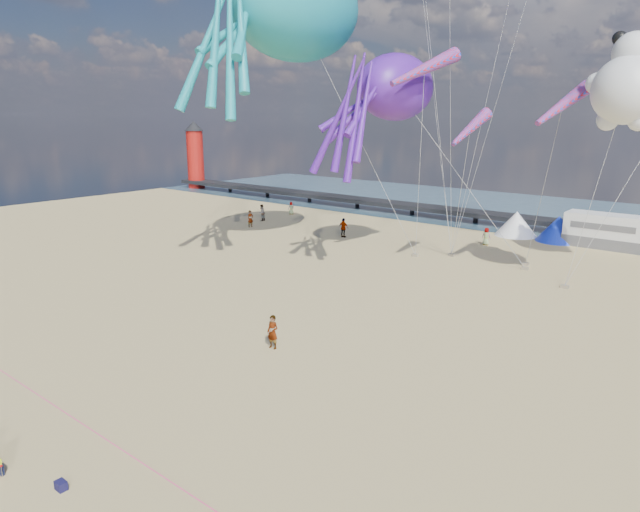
% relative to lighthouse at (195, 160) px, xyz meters
% --- Properties ---
extents(ground, '(120.00, 120.00, 0.00)m').
position_rel_lighthouse_xyz_m(ground, '(56.00, -44.00, -4.50)').
color(ground, tan).
rests_on(ground, ground).
extents(water, '(120.00, 120.00, 0.00)m').
position_rel_lighthouse_xyz_m(water, '(56.00, 11.00, -4.48)').
color(water, '#365468').
rests_on(water, ground).
extents(pier, '(60.00, 3.00, 0.50)m').
position_rel_lighthouse_xyz_m(pier, '(28.00, 0.00, -3.50)').
color(pier, black).
rests_on(pier, ground).
extents(lighthouse, '(2.60, 2.60, 9.00)m').
position_rel_lighthouse_xyz_m(lighthouse, '(0.00, 0.00, 0.00)').
color(lighthouse, '#A5140F').
rests_on(lighthouse, ground).
extents(motorhome_0, '(6.60, 2.50, 3.00)m').
position_rel_lighthouse_xyz_m(motorhome_0, '(62.00, -4.00, -3.00)').
color(motorhome_0, silver).
rests_on(motorhome_0, ground).
extents(tent_white, '(4.00, 4.00, 2.40)m').
position_rel_lighthouse_xyz_m(tent_white, '(54.00, -4.00, -3.30)').
color(tent_white, white).
rests_on(tent_white, ground).
extents(tent_blue, '(4.00, 4.00, 2.40)m').
position_rel_lighthouse_xyz_m(tent_blue, '(58.00, -4.00, -3.30)').
color(tent_blue, '#1933CC').
rests_on(tent_blue, ground).
extents(cooler_navy, '(0.38, 0.28, 0.30)m').
position_rel_lighthouse_xyz_m(cooler_navy, '(57.68, -51.43, -4.35)').
color(cooler_navy, '#15133C').
rests_on(cooler_navy, ground).
extents(rope_line, '(34.00, 0.03, 0.03)m').
position_rel_lighthouse_xyz_m(rope_line, '(56.00, -49.00, -4.48)').
color(rope_line, '#F2338C').
rests_on(rope_line, ground).
extents(standing_person, '(0.67, 0.47, 1.75)m').
position_rel_lighthouse_xyz_m(standing_person, '(55.00, -39.06, -3.63)').
color(standing_person, tan).
rests_on(standing_person, ground).
extents(beachgoer_0, '(0.63, 0.64, 1.49)m').
position_rel_lighthouse_xyz_m(beachgoer_0, '(28.81, -8.94, -3.75)').
color(beachgoer_0, '#7F6659').
rests_on(beachgoer_0, ground).
extents(beachgoer_1, '(0.78, 1.01, 1.85)m').
position_rel_lighthouse_xyz_m(beachgoer_1, '(29.19, -14.24, -3.58)').
color(beachgoer_1, '#7F6659').
rests_on(beachgoer_1, ground).
extents(beachgoer_3, '(1.25, 0.77, 1.87)m').
position_rel_lighthouse_xyz_m(beachgoer_3, '(41.49, -15.38, -3.56)').
color(beachgoer_3, '#7F6659').
rests_on(beachgoer_3, ground).
extents(beachgoer_5, '(0.81, 1.72, 1.78)m').
position_rel_lighthouse_xyz_m(beachgoer_5, '(30.84, -17.52, -3.61)').
color(beachgoer_5, '#7F6659').
rests_on(beachgoer_5, ground).
extents(beachgoer_6, '(0.63, 0.45, 1.60)m').
position_rel_lighthouse_xyz_m(beachgoer_6, '(53.50, -9.80, -3.70)').
color(beachgoer_6, '#7F6659').
rests_on(beachgoer_6, ground).
extents(sandbag_a, '(0.50, 0.35, 0.22)m').
position_rel_lighthouse_xyz_m(sandbag_a, '(50.75, -17.62, -4.39)').
color(sandbag_a, gray).
rests_on(sandbag_a, ground).
extents(sandbag_b, '(0.50, 0.35, 0.22)m').
position_rel_lighthouse_xyz_m(sandbag_b, '(59.36, -15.95, -4.39)').
color(sandbag_b, gray).
rests_on(sandbag_b, ground).
extents(sandbag_c, '(0.50, 0.35, 0.22)m').
position_rel_lighthouse_xyz_m(sandbag_c, '(63.20, -18.94, -4.39)').
color(sandbag_c, gray).
rests_on(sandbag_c, ground).
extents(sandbag_d, '(0.50, 0.35, 0.22)m').
position_rel_lighthouse_xyz_m(sandbag_d, '(58.93, -14.60, -4.39)').
color(sandbag_d, gray).
rests_on(sandbag_d, ground).
extents(sandbag_e, '(0.50, 0.35, 0.22)m').
position_rel_lighthouse_xyz_m(sandbag_e, '(53.01, -15.59, -4.39)').
color(sandbag_e, gray).
rests_on(sandbag_e, ground).
extents(kite_octopus_teal, '(8.68, 13.72, 14.54)m').
position_rel_lighthouse_xyz_m(kite_octopus_teal, '(43.08, -23.74, 14.91)').
color(kite_octopus_teal, teal).
extents(kite_octopus_purple, '(7.67, 10.94, 11.50)m').
position_rel_lighthouse_xyz_m(kite_octopus_purple, '(49.90, -20.11, 9.03)').
color(kite_octopus_purple, '#501999').
extents(kite_panda, '(6.14, 5.97, 6.89)m').
position_rel_lighthouse_xyz_m(kite_panda, '(65.69, -19.66, 8.44)').
color(kite_panda, silver).
extents(windsock_left, '(2.71, 6.58, 6.51)m').
position_rel_lighthouse_xyz_m(windsock_left, '(53.08, -21.49, 10.14)').
color(windsock_left, red).
extents(windsock_mid, '(2.55, 5.55, 5.50)m').
position_rel_lighthouse_xyz_m(windsock_mid, '(61.88, -18.92, 7.65)').
color(windsock_mid, red).
extents(windsock_right, '(1.54, 4.45, 4.36)m').
position_rel_lighthouse_xyz_m(windsock_right, '(56.26, -20.40, 6.10)').
color(windsock_right, red).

